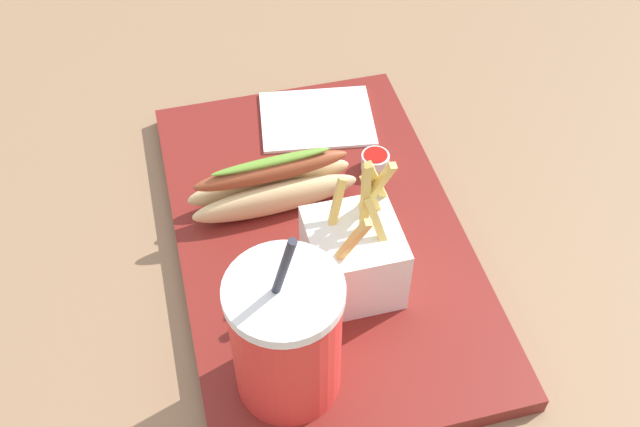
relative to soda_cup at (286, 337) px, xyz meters
The scene contains 8 objects.
ground_plane 0.21m from the soda_cup, 156.62° to the left, with size 2.40×2.40×0.02m, color #8C6B4C.
food_tray 0.20m from the soda_cup, 156.62° to the left, with size 0.49×0.30×0.02m, color maroon.
soda_cup is the anchor object (origin of this frame).
fries_basket 0.13m from the soda_cup, 136.85° to the left, with size 0.09×0.09×0.15m.
hot_dog_1 0.22m from the soda_cup, behind, with size 0.06×0.19×0.07m.
ketchup_cup_1 0.21m from the soda_cup, 140.12° to the left, with size 0.03×0.03×0.02m.
ketchup_cup_2 0.29m from the soda_cup, 147.28° to the left, with size 0.03×0.03×0.02m.
napkin_stack 0.36m from the soda_cup, 161.86° to the left, with size 0.11×0.14×0.00m, color white.
Camera 1 is at (0.51, -0.13, 0.64)m, focal length 42.63 mm.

